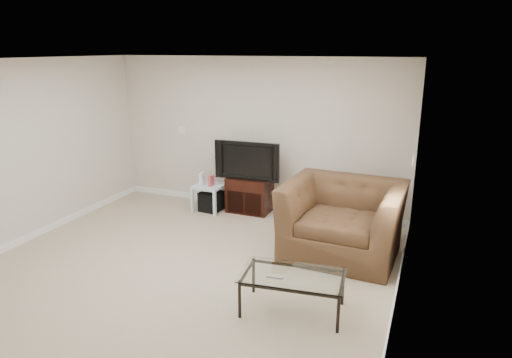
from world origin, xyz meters
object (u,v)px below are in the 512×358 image
at_px(coffee_table, 293,293).
at_px(television, 249,159).
at_px(subwoofer, 211,201).
at_px(tv_stand, 250,194).
at_px(recliner, 343,207).
at_px(side_table, 209,198).

bearing_deg(coffee_table, television, 120.78).
xyz_separation_m(subwoofer, coffee_table, (2.16, -2.42, 0.05)).
bearing_deg(subwoofer, tv_stand, 19.13).
xyz_separation_m(tv_stand, recliner, (1.74, -1.08, 0.36)).
height_order(television, subwoofer, television).
bearing_deg(coffee_table, side_table, 132.35).
bearing_deg(side_table, television, 17.48).
height_order(tv_stand, recliner, recliner).
relative_size(television, recliner, 0.68).
xyz_separation_m(television, recliner, (1.74, -1.05, -0.24)).
bearing_deg(television, tv_stand, 87.16).
height_order(tv_stand, television, television).
bearing_deg(coffee_table, tv_stand, 120.50).
relative_size(side_table, subwoofer, 1.39).
distance_m(subwoofer, recliner, 2.56).
distance_m(side_table, subwoofer, 0.07).
distance_m(television, recliner, 2.05).
distance_m(tv_stand, recliner, 2.08).
distance_m(side_table, coffee_table, 3.25).
bearing_deg(subwoofer, side_table, -146.93).
distance_m(television, coffee_table, 3.10).
bearing_deg(recliner, subwoofer, 162.47).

